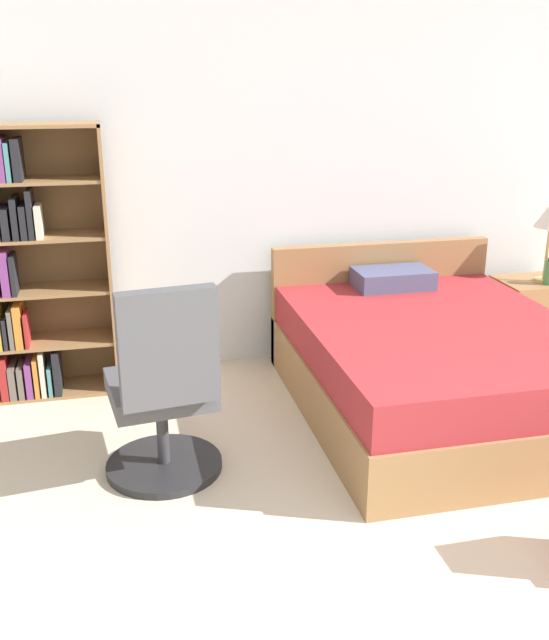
% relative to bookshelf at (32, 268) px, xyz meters
% --- Properties ---
extents(wall_back, '(9.00, 0.06, 2.60)m').
position_rel_bookshelf_xyz_m(wall_back, '(1.76, 0.27, 0.50)').
color(wall_back, silver).
rests_on(wall_back, ground_plane).
extents(bookshelf, '(0.73, 0.33, 1.63)m').
position_rel_bookshelf_xyz_m(bookshelf, '(0.00, 0.00, 0.00)').
color(bookshelf, olive).
rests_on(bookshelf, ground_plane).
extents(bed, '(1.52, 1.92, 0.81)m').
position_rel_bookshelf_xyz_m(bed, '(2.24, -0.75, -0.51)').
color(bed, olive).
rests_on(bed, ground_plane).
extents(office_chair, '(0.58, 0.63, 1.03)m').
position_rel_bookshelf_xyz_m(office_chair, '(0.66, -1.19, -0.36)').
color(office_chair, '#232326').
rests_on(office_chair, ground_plane).
extents(nightstand, '(0.44, 0.43, 0.53)m').
position_rel_bookshelf_xyz_m(nightstand, '(3.30, -0.06, -0.54)').
color(nightstand, olive).
rests_on(nightstand, ground_plane).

